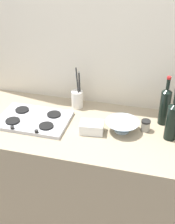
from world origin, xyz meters
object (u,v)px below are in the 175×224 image
Objects in this scene: stovetop_hob at (34,120)px; utensil_crock at (77,98)px; mixing_bowl at (122,126)px; wine_bottle_mid_left at (165,105)px; butter_dish at (92,127)px; condiment_jar_front at (146,125)px; wine_bottle_leftmost at (172,120)px.

stovetop_hob is 1.55× the size of utensil_crock.
stovetop_hob is 0.60m from mixing_bowl.
wine_bottle_mid_left is 2.29× the size of butter_dish.
mixing_bowl is 2.90× the size of condiment_jar_front.
butter_dish is at bearing -173.06° from wine_bottle_leftmost.
butter_dish is (-0.19, -0.06, -0.00)m from mixing_bowl.
utensil_crock is at bearing 148.40° from mixing_bowl.
stovetop_hob is at bearing -176.27° from mixing_bowl.
condiment_jar_front is at bearing -19.43° from utensil_crock.
wine_bottle_leftmost is 1.59× the size of mixing_bowl.
wine_bottle_leftmost reaches higher than stovetop_hob.
butter_dish is (-0.43, -0.22, -0.10)m from wine_bottle_mid_left.
wine_bottle_leftmost is at bearing -16.74° from condiment_jar_front.
utensil_crock is at bearing 121.98° from butter_dish.
stovetop_hob is 0.75m from condiment_jar_front.
butter_dish is 0.34m from utensil_crock.
stovetop_hob is 1.38× the size of wine_bottle_leftmost.
wine_bottle_leftmost is 2.30× the size of butter_dish.
stovetop_hob is at bearing -166.69° from wine_bottle_mid_left.
butter_dish is 2.00× the size of condiment_jar_front.
condiment_jar_front reaches higher than mixing_bowl.
wine_bottle_leftmost is at bearing -0.41° from mixing_bowl.
wine_bottle_leftmost reaches higher than butter_dish.
condiment_jar_front is (-0.15, 0.05, -0.09)m from wine_bottle_leftmost.
stovetop_hob is 6.36× the size of condiment_jar_front.
stovetop_hob is at bearing -173.59° from condiment_jar_front.
butter_dish reaches higher than stovetop_hob.
butter_dish is (-0.49, -0.06, -0.10)m from wine_bottle_leftmost.
condiment_jar_front is (0.51, -0.18, -0.04)m from utensil_crock.
utensil_crock is 4.09× the size of condiment_jar_front.
stovetop_hob is at bearing 176.87° from butter_dish.
mixing_bowl reaches higher than stovetop_hob.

